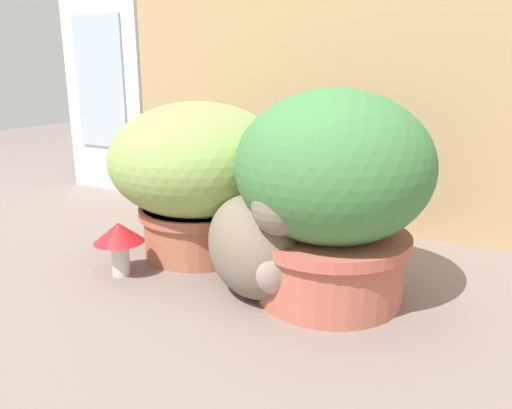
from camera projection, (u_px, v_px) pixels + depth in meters
name	position (u px, v px, depth m)	size (l,w,h in m)	color
ground_plane	(226.00, 279.00, 1.17)	(6.00, 6.00, 0.00)	slate
cardboard_backdrop	(305.00, 100.00, 1.53)	(1.27, 0.03, 0.76)	tan
window_panel_white	(105.00, 91.00, 1.93)	(0.37, 0.05, 0.76)	white
grass_planter	(198.00, 172.00, 1.28)	(0.45, 0.45, 0.40)	#AD6346
leafy_planter	(332.00, 191.00, 1.02)	(0.40, 0.40, 0.44)	#BA604C
cat	(256.00, 244.00, 1.04)	(0.33, 0.31, 0.32)	#756656
mushroom_ornament_red	(119.00, 237.00, 1.17)	(0.12, 0.12, 0.13)	silver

